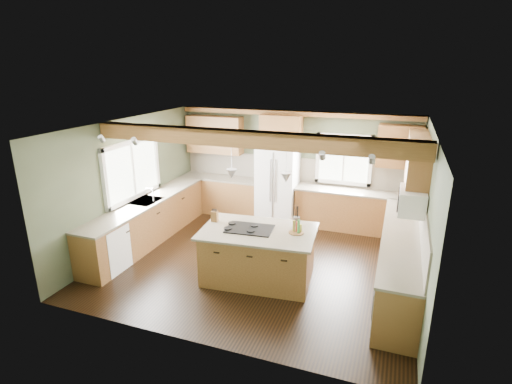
% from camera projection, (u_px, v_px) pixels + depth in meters
% --- Properties ---
extents(floor, '(5.60, 5.60, 0.00)m').
position_uv_depth(floor, '(259.00, 261.00, 7.65)').
color(floor, black).
rests_on(floor, ground).
extents(ceiling, '(5.60, 5.60, 0.00)m').
position_uv_depth(ceiling, '(260.00, 126.00, 6.85)').
color(ceiling, silver).
rests_on(ceiling, wall_back).
extents(wall_back, '(5.60, 0.00, 5.60)m').
position_uv_depth(wall_back, '(295.00, 166.00, 9.49)').
color(wall_back, '#3D4631').
rests_on(wall_back, ground).
extents(wall_left, '(0.00, 5.00, 5.00)m').
position_uv_depth(wall_left, '(131.00, 182.00, 8.17)').
color(wall_left, '#3D4631').
rests_on(wall_left, ground).
extents(wall_right, '(0.00, 5.00, 5.00)m').
position_uv_depth(wall_right, '(425.00, 216.00, 6.34)').
color(wall_right, '#3D4631').
rests_on(wall_right, ground).
extents(ceiling_beam, '(5.55, 0.26, 0.26)m').
position_uv_depth(ceiling_beam, '(247.00, 139.00, 6.36)').
color(ceiling_beam, brown).
rests_on(ceiling_beam, ceiling).
extents(soffit_trim, '(5.55, 0.20, 0.10)m').
position_uv_depth(soffit_trim, '(295.00, 113.00, 9.02)').
color(soffit_trim, brown).
rests_on(soffit_trim, ceiling).
extents(backsplash_back, '(5.58, 0.03, 0.58)m').
position_uv_depth(backsplash_back, '(294.00, 169.00, 9.50)').
color(backsplash_back, brown).
rests_on(backsplash_back, wall_back).
extents(backsplash_right, '(0.03, 3.70, 0.58)m').
position_uv_depth(backsplash_right, '(423.00, 220.00, 6.42)').
color(backsplash_right, brown).
rests_on(backsplash_right, wall_right).
extents(base_cab_back_left, '(2.02, 0.60, 0.88)m').
position_uv_depth(base_cab_back_left, '(222.00, 195.00, 10.07)').
color(base_cab_back_left, brown).
rests_on(base_cab_back_left, floor).
extents(counter_back_left, '(2.06, 0.64, 0.04)m').
position_uv_depth(counter_back_left, '(221.00, 178.00, 9.93)').
color(counter_back_left, '#4F493A').
rests_on(counter_back_left, base_cab_back_left).
extents(base_cab_back_right, '(2.62, 0.60, 0.88)m').
position_uv_depth(base_cab_back_right, '(354.00, 211.00, 9.00)').
color(base_cab_back_right, brown).
rests_on(base_cab_back_right, floor).
extents(counter_back_right, '(2.66, 0.64, 0.04)m').
position_uv_depth(counter_back_right, '(356.00, 192.00, 8.86)').
color(counter_back_right, '#4F493A').
rests_on(counter_back_right, base_cab_back_right).
extents(base_cab_left, '(0.60, 3.70, 0.88)m').
position_uv_depth(base_cab_left, '(148.00, 222.00, 8.38)').
color(base_cab_left, brown).
rests_on(base_cab_left, floor).
extents(counter_left, '(0.64, 3.74, 0.04)m').
position_uv_depth(counter_left, '(146.00, 201.00, 8.24)').
color(counter_left, '#4F493A').
rests_on(counter_left, base_cab_left).
extents(base_cab_right, '(0.60, 3.70, 0.88)m').
position_uv_depth(base_cab_right, '(399.00, 260.00, 6.75)').
color(base_cab_right, brown).
rests_on(base_cab_right, floor).
extents(counter_right, '(0.64, 3.74, 0.04)m').
position_uv_depth(counter_right, '(402.00, 236.00, 6.61)').
color(counter_right, '#4F493A').
rests_on(counter_right, base_cab_right).
extents(upper_cab_back_left, '(1.40, 0.35, 0.90)m').
position_uv_depth(upper_cab_back_left, '(215.00, 135.00, 9.78)').
color(upper_cab_back_left, brown).
rests_on(upper_cab_back_left, wall_back).
extents(upper_cab_over_fridge, '(0.96, 0.35, 0.70)m').
position_uv_depth(upper_cab_over_fridge, '(281.00, 130.00, 9.17)').
color(upper_cab_over_fridge, brown).
rests_on(upper_cab_over_fridge, wall_back).
extents(upper_cab_right, '(0.35, 2.20, 0.90)m').
position_uv_depth(upper_cab_right, '(417.00, 163.00, 7.00)').
color(upper_cab_right, brown).
rests_on(upper_cab_right, wall_right).
extents(upper_cab_back_corner, '(0.90, 0.35, 0.90)m').
position_uv_depth(upper_cab_back_corner, '(399.00, 147.00, 8.38)').
color(upper_cab_back_corner, brown).
rests_on(upper_cab_back_corner, wall_back).
extents(window_left, '(0.04, 1.60, 1.05)m').
position_uv_depth(window_left, '(132.00, 170.00, 8.13)').
color(window_left, white).
rests_on(window_left, wall_left).
extents(window_back, '(1.10, 0.04, 1.00)m').
position_uv_depth(window_back, '(344.00, 159.00, 9.02)').
color(window_back, white).
rests_on(window_back, wall_back).
extents(sink, '(0.50, 0.65, 0.03)m').
position_uv_depth(sink, '(146.00, 201.00, 8.23)').
color(sink, '#262628').
rests_on(sink, counter_left).
extents(faucet, '(0.02, 0.02, 0.28)m').
position_uv_depth(faucet, '(153.00, 196.00, 8.13)').
color(faucet, '#B2B2B7').
rests_on(faucet, sink).
extents(dishwasher, '(0.60, 0.60, 0.84)m').
position_uv_depth(dishwasher, '(107.00, 248.00, 7.21)').
color(dishwasher, white).
rests_on(dishwasher, floor).
extents(oven, '(0.60, 0.72, 0.84)m').
position_uv_depth(oven, '(397.00, 302.00, 5.59)').
color(oven, white).
rests_on(oven, floor).
extents(microwave, '(0.40, 0.70, 0.38)m').
position_uv_depth(microwave, '(412.00, 201.00, 6.29)').
color(microwave, white).
rests_on(microwave, wall_right).
extents(pendant_left, '(0.18, 0.18, 0.16)m').
position_uv_depth(pendant_left, '(232.00, 174.00, 6.58)').
color(pendant_left, '#B2B2B7').
rests_on(pendant_left, ceiling).
extents(pendant_right, '(0.18, 0.18, 0.16)m').
position_uv_depth(pendant_right, '(286.00, 178.00, 6.37)').
color(pendant_right, '#B2B2B7').
rests_on(pendant_right, ceiling).
extents(refrigerator, '(0.90, 0.74, 1.80)m').
position_uv_depth(refrigerator, '(277.00, 185.00, 9.37)').
color(refrigerator, white).
rests_on(refrigerator, floor).
extents(island, '(1.91, 1.28, 0.88)m').
position_uv_depth(island, '(258.00, 256.00, 6.92)').
color(island, olive).
rests_on(island, floor).
extents(island_top, '(2.05, 1.41, 0.04)m').
position_uv_depth(island_top, '(258.00, 231.00, 6.78)').
color(island_top, '#4F493A').
rests_on(island_top, island).
extents(cooktop, '(0.83, 0.60, 0.02)m').
position_uv_depth(cooktop, '(250.00, 229.00, 6.80)').
color(cooktop, black).
rests_on(cooktop, island_top).
extents(knife_block, '(0.12, 0.09, 0.19)m').
position_uv_depth(knife_block, '(215.00, 216.00, 7.12)').
color(knife_block, brown).
rests_on(knife_block, island_top).
extents(utensil_crock, '(0.16, 0.16, 0.16)m').
position_uv_depth(utensil_crock, '(297.00, 221.00, 6.94)').
color(utensil_crock, '#474139').
rests_on(utensil_crock, island_top).
extents(bottle_tray, '(0.28, 0.28, 0.23)m').
position_uv_depth(bottle_tray, '(296.00, 226.00, 6.62)').
color(bottle_tray, '#5B311B').
rests_on(bottle_tray, island_top).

